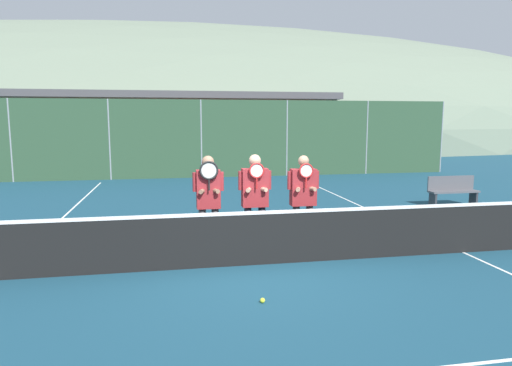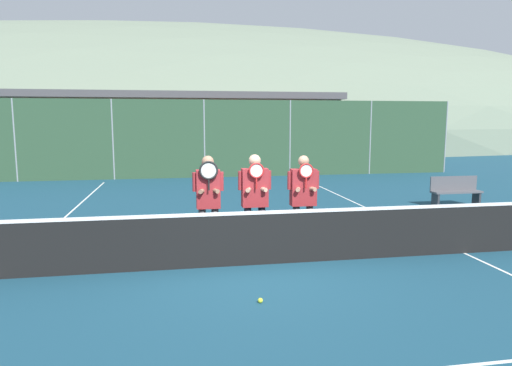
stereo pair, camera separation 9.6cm
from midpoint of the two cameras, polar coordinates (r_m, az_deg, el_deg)
ground_plane at (r=7.80m, az=-0.31°, el=-10.23°), size 120.00×120.00×0.00m
hill_distant at (r=63.84m, az=-8.94°, el=5.67°), size 136.65×75.92×26.57m
clubhouse_building at (r=26.83m, az=-9.28°, el=6.86°), size 18.00×5.50×3.90m
fence_back at (r=19.25m, az=-6.33°, el=5.50°), size 22.18×0.06×3.25m
tennis_net at (r=7.66m, az=-0.32°, el=-6.83°), size 10.68×0.09×1.02m
court_line_left_sideline at (r=10.93m, az=-24.29°, el=-5.60°), size 0.05×16.00×0.01m
court_line_right_sideline at (r=11.80m, az=16.52°, el=-4.26°), size 0.05×16.00×0.01m
player_leftmost at (r=8.14m, az=-5.64°, el=-1.72°), size 0.55×0.34×1.80m
player_center_left at (r=8.22m, az=0.18°, el=-1.53°), size 0.60×0.34×1.81m
player_center_right at (r=8.46m, az=6.25°, el=-1.50°), size 0.60×0.34×1.78m
car_far_left at (r=23.31m, az=-23.30°, el=3.59°), size 4.40×2.07×1.81m
car_left_of_center at (r=22.76m, az=-11.15°, el=4.09°), size 4.53×2.08×1.90m
car_center at (r=23.37m, az=1.39°, el=4.20°), size 4.72×2.00×1.76m
bench_courtside at (r=13.97m, az=23.84°, el=-0.89°), size 1.42×0.36×0.85m
tennis_ball_on_court at (r=6.29m, az=1.00°, el=-14.46°), size 0.07×0.07×0.07m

